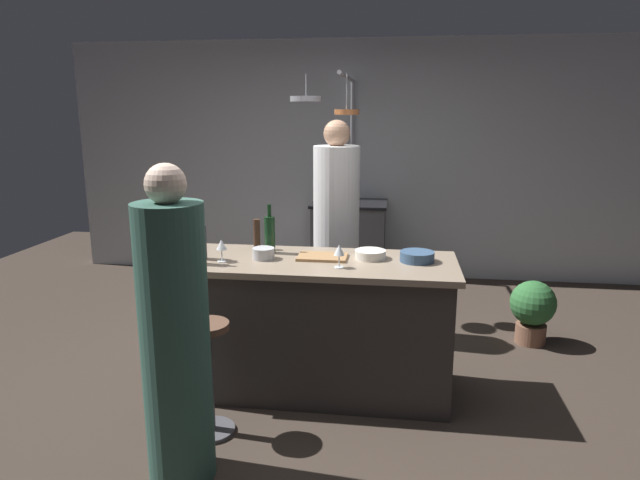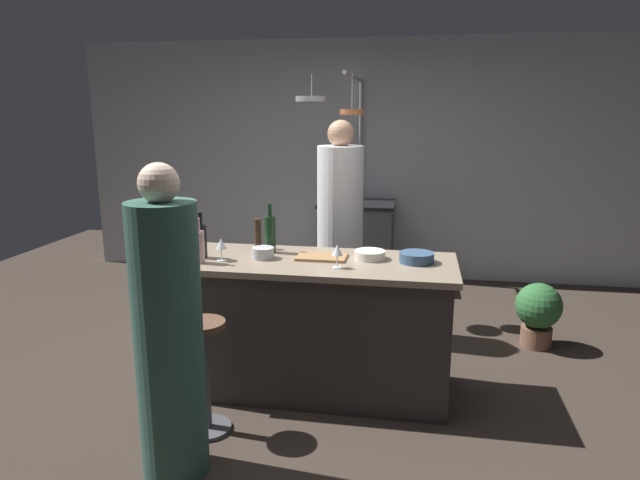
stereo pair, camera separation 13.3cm
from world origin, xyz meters
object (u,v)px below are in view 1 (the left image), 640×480
object	(u,v)px
mixing_bowl_steel	(263,253)
wine_glass_by_chef	(339,251)
potted_plant	(533,308)
pepper_mill	(257,234)
wine_bottle_red	(270,234)
stove_range	(349,243)
guest_left	(175,339)
cutting_board	(322,257)
mixing_bowl_ceramic	(370,254)
chef	(336,237)
wine_bottle_rose	(199,247)
wine_glass_near_right_guest	(221,246)
bar_stool_left	(208,373)
mixing_bowl_blue	(417,257)
wine_bottle_dark	(201,242)

from	to	relation	value
mixing_bowl_steel	wine_glass_by_chef	bearing A→B (deg)	-15.81
potted_plant	pepper_mill	size ratio (longest dim) A/B	2.48
pepper_mill	wine_bottle_red	bearing A→B (deg)	-40.07
stove_range	guest_left	distance (m)	3.52
cutting_board	mixing_bowl_ceramic	distance (m)	0.31
wine_bottle_red	wine_glass_by_chef	bearing A→B (deg)	-31.56
wine_bottle_red	stove_range	bearing A→B (deg)	81.52
pepper_mill	mixing_bowl_steel	size ratio (longest dim) A/B	1.46
chef	pepper_mill	world-z (taller)	chef
stove_range	wine_bottle_rose	xyz separation A→B (m)	(-0.71, -2.64, 0.56)
chef	wine_glass_near_right_guest	size ratio (longest dim) A/B	12.15
pepper_mill	wine_glass_by_chef	world-z (taller)	pepper_mill
wine_bottle_rose	bar_stool_left	bearing A→B (deg)	-67.74
pepper_mill	wine_bottle_red	xyz separation A→B (m)	(0.11, -0.10, 0.03)
cutting_board	mixing_bowl_steel	world-z (taller)	mixing_bowl_steel
wine_bottle_red	mixing_bowl_blue	size ratio (longest dim) A/B	1.52
wine_glass_near_right_guest	mixing_bowl_blue	size ratio (longest dim) A/B	0.67
wine_bottle_dark	mixing_bowl_ceramic	distance (m)	1.10
potted_plant	cutting_board	bearing A→B (deg)	-149.31
bar_stool_left	potted_plant	distance (m)	2.69
wine_bottle_rose	wine_glass_by_chef	size ratio (longest dim) A/B	1.99
wine_bottle_dark	mixing_bowl_ceramic	world-z (taller)	wine_bottle_dark
wine_bottle_rose	stove_range	bearing A→B (deg)	74.87
guest_left	wine_glass_by_chef	xyz separation A→B (m)	(0.72, 0.86, 0.26)
potted_plant	mixing_bowl_ceramic	distance (m)	1.68
wine_glass_by_chef	wine_glass_near_right_guest	size ratio (longest dim) A/B	1.00
wine_bottle_red	mixing_bowl_blue	bearing A→B (deg)	-5.50
stove_range	pepper_mill	size ratio (longest dim) A/B	4.24
potted_plant	cutting_board	world-z (taller)	cutting_board
chef	pepper_mill	xyz separation A→B (m)	(-0.47, -0.77, 0.18)
wine_bottle_rose	wine_glass_near_right_guest	distance (m)	0.14
wine_glass_by_chef	wine_bottle_dark	bearing A→B (deg)	174.26
stove_range	potted_plant	distance (m)	2.17
bar_stool_left	wine_glass_near_right_guest	bearing A→B (deg)	96.25
wine_bottle_dark	wine_glass_by_chef	size ratio (longest dim) A/B	2.06
chef	wine_glass_by_chef	distance (m)	1.20
chef	bar_stool_left	xyz separation A→B (m)	(-0.55, -1.64, -0.45)
mixing_bowl_blue	stove_range	bearing A→B (deg)	104.97
chef	wine_glass_by_chef	size ratio (longest dim) A/B	12.15
potted_plant	guest_left	bearing A→B (deg)	-137.16
chef	wine_bottle_red	world-z (taller)	chef
bar_stool_left	pepper_mill	size ratio (longest dim) A/B	3.24
wine_bottle_dark	wine_glass_near_right_guest	bearing A→B (deg)	-19.29
wine_bottle_rose	mixing_bowl_steel	distance (m)	0.41
wine_bottle_rose	mixing_bowl_ceramic	xyz separation A→B (m)	(1.05, 0.28, -0.08)
pepper_mill	wine_bottle_rose	bearing A→B (deg)	-120.18
wine_bottle_dark	potted_plant	bearing A→B (deg)	24.24
stove_range	wine_glass_near_right_guest	distance (m)	2.70
stove_range	mixing_bowl_steel	size ratio (longest dim) A/B	6.17
wine_glass_by_chef	wine_glass_near_right_guest	distance (m)	0.76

